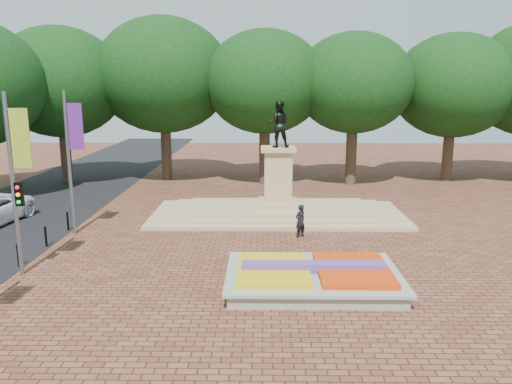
# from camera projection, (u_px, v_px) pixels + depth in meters

# --- Properties ---
(ground) EXTENTS (90.00, 90.00, 0.00)m
(ground) POSITION_uv_depth(u_px,v_px,m) (283.00, 267.00, 20.24)
(ground) COLOR brown
(ground) RESTS_ON ground
(flower_bed) EXTENTS (6.30, 4.30, 0.91)m
(flower_bed) POSITION_uv_depth(u_px,v_px,m) (314.00, 276.00, 18.19)
(flower_bed) COLOR gray
(flower_bed) RESTS_ON ground
(monument) EXTENTS (14.00, 6.00, 6.40)m
(monument) POSITION_uv_depth(u_px,v_px,m) (278.00, 201.00, 27.88)
(monument) COLOR tan
(monument) RESTS_ON ground
(tree_row_back) EXTENTS (44.80, 8.80, 10.43)m
(tree_row_back) POSITION_uv_depth(u_px,v_px,m) (307.00, 93.00, 36.42)
(tree_row_back) COLOR #37281E
(tree_row_back) RESTS_ON ground
(banner_poles) EXTENTS (0.88, 11.17, 7.00)m
(banner_poles) POSITION_uv_depth(u_px,v_px,m) (11.00, 178.00, 18.30)
(banner_poles) COLOR slate
(banner_poles) RESTS_ON ground
(bollard_row) EXTENTS (0.12, 13.12, 0.98)m
(bollard_row) POSITION_uv_depth(u_px,v_px,m) (2.00, 266.00, 18.82)
(bollard_row) COLOR black
(bollard_row) RESTS_ON ground
(pedestrian) EXTENTS (0.71, 0.68, 1.63)m
(pedestrian) POSITION_uv_depth(u_px,v_px,m) (300.00, 221.00, 24.02)
(pedestrian) COLOR black
(pedestrian) RESTS_ON ground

